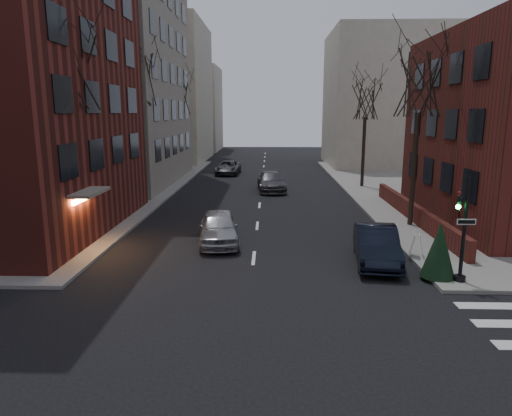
{
  "coord_description": "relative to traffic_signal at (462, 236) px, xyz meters",
  "views": [
    {
      "loc": [
        0.68,
        -7.75,
        6.47
      ],
      "look_at": [
        0.06,
        13.52,
        2.0
      ],
      "focal_mm": 32.0,
      "sensor_mm": 36.0,
      "label": 1
    }
  ],
  "objects": [
    {
      "name": "building_left_tan",
      "position": [
        -24.94,
        25.01,
        12.09
      ],
      "size": [
        18.0,
        18.0,
        28.0
      ],
      "primitive_type": "cube",
      "color": "gray",
      "rests_on": "ground"
    },
    {
      "name": "low_wall_right",
      "position": [
        1.36,
        10.01,
        -1.26
      ],
      "size": [
        0.35,
        16.0,
        1.0
      ],
      "primitive_type": "cube",
      "color": "#571C19",
      "rests_on": "sidewalk_far_right"
    },
    {
      "name": "building_distant_la",
      "position": [
        -22.94,
        46.01,
        7.09
      ],
      "size": [
        14.0,
        16.0,
        18.0
      ],
      "primitive_type": "cube",
      "color": "beige",
      "rests_on": "ground"
    },
    {
      "name": "building_distant_ra",
      "position": [
        7.06,
        41.01,
        6.09
      ],
      "size": [
        14.0,
        14.0,
        16.0
      ],
      "primitive_type": "cube",
      "color": "beige",
      "rests_on": "ground"
    },
    {
      "name": "building_distant_lb",
      "position": [
        -20.94,
        63.01,
        5.09
      ],
      "size": [
        10.0,
        12.0,
        14.0
      ],
      "primitive_type": "cube",
      "color": "beige",
      "rests_on": "ground"
    },
    {
      "name": "traffic_signal",
      "position": [
        0.0,
        0.0,
        0.0
      ],
      "size": [
        0.76,
        0.44,
        4.0
      ],
      "color": "black",
      "rests_on": "sidewalk_far_right"
    },
    {
      "name": "tree_left_a",
      "position": [
        -16.74,
        5.01,
        6.56
      ],
      "size": [
        4.18,
        4.18,
        10.26
      ],
      "color": "#2D231C",
      "rests_on": "sidewalk_far_left"
    },
    {
      "name": "tree_left_b",
      "position": [
        -16.74,
        17.01,
        7.0
      ],
      "size": [
        4.4,
        4.4,
        10.8
      ],
      "color": "#2D231C",
      "rests_on": "sidewalk_far_left"
    },
    {
      "name": "tree_left_c",
      "position": [
        -16.74,
        31.01,
        6.12
      ],
      "size": [
        3.96,
        3.96,
        9.72
      ],
      "color": "#2D231C",
      "rests_on": "sidewalk_far_left"
    },
    {
      "name": "tree_right_a",
      "position": [
        0.86,
        9.01,
        6.12
      ],
      "size": [
        3.96,
        3.96,
        9.72
      ],
      "color": "#2D231C",
      "rests_on": "sidewalk_far_right"
    },
    {
      "name": "tree_right_b",
      "position": [
        0.86,
        23.01,
        5.68
      ],
      "size": [
        3.74,
        3.74,
        9.18
      ],
      "color": "#2D231C",
      "rests_on": "sidewalk_far_right"
    },
    {
      "name": "streetlamp_near",
      "position": [
        -16.14,
        13.01,
        2.33
      ],
      "size": [
        0.36,
        0.36,
        6.28
      ],
      "color": "black",
      "rests_on": "sidewalk_far_left"
    },
    {
      "name": "streetlamp_far",
      "position": [
        -16.14,
        33.01,
        2.33
      ],
      "size": [
        0.36,
        0.36,
        6.28
      ],
      "color": "black",
      "rests_on": "sidewalk_far_left"
    },
    {
      "name": "parked_sedan",
      "position": [
        -2.57,
        2.51,
        -1.1
      ],
      "size": [
        2.28,
        5.08,
        1.62
      ],
      "primitive_type": "imported",
      "rotation": [
        0.0,
        0.0,
        -0.12
      ],
      "color": "black",
      "rests_on": "ground"
    },
    {
      "name": "car_lane_silver",
      "position": [
        -9.78,
        5.37,
        -1.09
      ],
      "size": [
        2.49,
        4.98,
        1.63
      ],
      "primitive_type": "imported",
      "rotation": [
        0.0,
        0.0,
        0.12
      ],
      "color": "#9E9EA3",
      "rests_on": "ground"
    },
    {
      "name": "car_lane_gray",
      "position": [
        -7.08,
        21.16,
        -1.11
      ],
      "size": [
        2.6,
        5.61,
        1.59
      ],
      "primitive_type": "imported",
      "rotation": [
        0.0,
        0.0,
        0.07
      ],
      "color": "#444349",
      "rests_on": "ground"
    },
    {
      "name": "car_lane_far",
      "position": [
        -11.66,
        31.55,
        -1.2
      ],
      "size": [
        2.59,
        5.22,
        1.42
      ],
      "primitive_type": "imported",
      "rotation": [
        0.0,
        0.0,
        -0.05
      ],
      "color": "#3E3E43",
      "rests_on": "ground"
    },
    {
      "name": "sandwich_board",
      "position": [
        -0.64,
        3.06,
        -1.26
      ],
      "size": [
        0.6,
        0.72,
        1.0
      ],
      "primitive_type": "cube",
      "rotation": [
        0.0,
        0.0,
        -0.28
      ],
      "color": "silver",
      "rests_on": "sidewalk_far_right"
    },
    {
      "name": "evergreen_shrub",
      "position": [
        -0.64,
        0.43,
        -0.67
      ],
      "size": [
        1.37,
        1.37,
        2.18
      ],
      "primitive_type": "cone",
      "rotation": [
        0.0,
        0.0,
        -0.05
      ],
      "color": "black",
      "rests_on": "sidewalk_far_right"
    }
  ]
}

